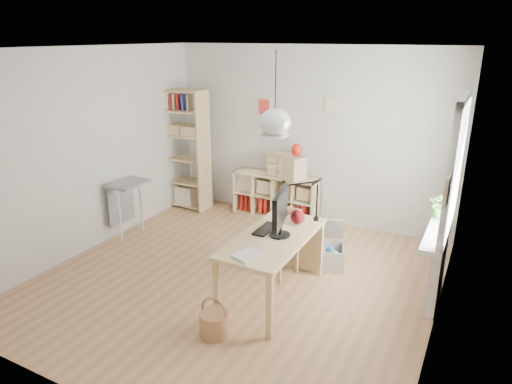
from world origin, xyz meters
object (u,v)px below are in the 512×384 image
at_px(chair, 280,237).
at_px(storage_chest, 323,251).
at_px(tall_bookshelf, 184,145).
at_px(monitor, 280,211).
at_px(desk, 273,244).
at_px(drawer_chest, 287,166).
at_px(cube_shelf, 275,199).

bearing_deg(chair, storage_chest, 60.26).
bearing_deg(storage_chest, tall_bookshelf, 142.98).
bearing_deg(monitor, tall_bookshelf, 131.07).
xyz_separation_m(desk, storage_chest, (0.24, 1.01, -0.48)).
relative_size(monitor, drawer_chest, 0.95).
height_order(desk, tall_bookshelf, tall_bookshelf).
distance_m(tall_bookshelf, chair, 2.86).
xyz_separation_m(chair, drawer_chest, (-0.65, 1.64, 0.41)).
relative_size(tall_bookshelf, monitor, 3.45).
distance_m(chair, monitor, 0.78).
relative_size(cube_shelf, storage_chest, 1.94).
distance_m(tall_bookshelf, storage_chest, 3.12).
bearing_deg(drawer_chest, storage_chest, -26.55).
bearing_deg(drawer_chest, desk, -48.10).
bearing_deg(chair, monitor, -54.91).
distance_m(storage_chest, drawer_chest, 1.74).
bearing_deg(tall_bookshelf, chair, -30.08).
bearing_deg(chair, cube_shelf, 128.49).
relative_size(cube_shelf, monitor, 2.42).
xyz_separation_m(desk, drawer_chest, (-0.82, 2.19, 0.24)).
bearing_deg(storage_chest, drawer_chest, 113.34).
relative_size(cube_shelf, drawer_chest, 2.31).
relative_size(chair, storage_chest, 1.17).
bearing_deg(desk, drawer_chest, 110.49).
bearing_deg(monitor, drawer_chest, 99.02).
relative_size(storage_chest, monitor, 1.25).
relative_size(desk, drawer_chest, 2.47).
distance_m(desk, storage_chest, 1.15).
bearing_deg(monitor, desk, -154.33).
bearing_deg(monitor, chair, 100.46).
height_order(monitor, drawer_chest, monitor).
bearing_deg(storage_chest, monitor, -119.69).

